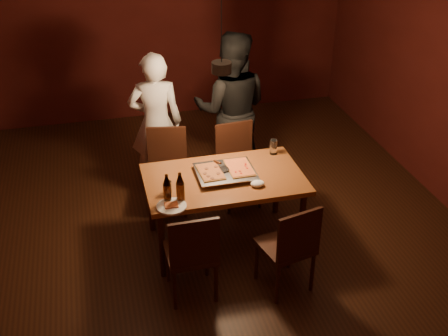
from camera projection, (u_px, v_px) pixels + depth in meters
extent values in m
plane|color=#331A0E|center=(222.00, 227.00, 5.88)|extent=(6.00, 6.00, 0.00)
plane|color=#4E1511|center=(169.00, 19.00, 7.70)|extent=(5.00, 0.00, 5.00)
cube|color=#995427|center=(224.00, 179.00, 5.31)|extent=(1.50, 0.90, 0.05)
cylinder|color=#38190F|center=(162.00, 245.00, 5.05)|extent=(0.06, 0.06, 0.70)
cylinder|color=#38190F|center=(302.00, 224.00, 5.33)|extent=(0.06, 0.06, 0.70)
cylinder|color=#38190F|center=(151.00, 201.00, 5.67)|extent=(0.06, 0.06, 0.70)
cylinder|color=#38190F|center=(277.00, 184.00, 5.95)|extent=(0.06, 0.06, 0.70)
cube|color=#38190F|center=(167.00, 174.00, 5.97)|extent=(0.49, 0.49, 0.04)
cube|color=#38190F|center=(167.00, 146.00, 6.02)|extent=(0.42, 0.11, 0.45)
cube|color=#38190F|center=(239.00, 169.00, 6.08)|extent=(0.45, 0.45, 0.04)
cube|color=#38190F|center=(234.00, 141.00, 6.11)|extent=(0.42, 0.06, 0.45)
cube|color=#38190F|center=(191.00, 253.00, 4.82)|extent=(0.42, 0.42, 0.04)
cube|color=#38190F|center=(194.00, 244.00, 4.54)|extent=(0.42, 0.03, 0.45)
cube|color=#38190F|center=(285.00, 246.00, 4.90)|extent=(0.50, 0.50, 0.04)
cube|color=#38190F|center=(299.00, 236.00, 4.64)|extent=(0.42, 0.12, 0.45)
cube|color=silver|center=(225.00, 173.00, 5.32)|extent=(0.56, 0.46, 0.05)
cube|color=maroon|center=(210.00, 172.00, 5.27)|extent=(0.23, 0.35, 0.02)
cube|color=gold|center=(239.00, 167.00, 5.34)|extent=(0.23, 0.37, 0.02)
cylinder|color=black|center=(167.00, 193.00, 4.90)|extent=(0.07, 0.07, 0.17)
cone|color=black|center=(167.00, 180.00, 4.84)|extent=(0.07, 0.07, 0.10)
cylinder|color=black|center=(180.00, 192.00, 4.90)|extent=(0.07, 0.07, 0.18)
cone|color=black|center=(180.00, 178.00, 4.83)|extent=(0.07, 0.07, 0.10)
cylinder|color=silver|center=(168.00, 187.00, 5.04)|extent=(0.07, 0.07, 0.11)
cylinder|color=silver|center=(274.00, 147.00, 5.66)|extent=(0.08, 0.08, 0.15)
cylinder|color=white|center=(171.00, 206.00, 4.86)|extent=(0.26, 0.26, 0.02)
cube|color=gold|center=(171.00, 205.00, 4.85)|extent=(0.12, 0.09, 0.01)
ellipsoid|color=white|center=(258.00, 184.00, 5.15)|extent=(0.13, 0.10, 0.05)
imported|color=white|center=(156.00, 123.00, 6.19)|extent=(0.63, 0.45, 1.62)
imported|color=black|center=(231.00, 109.00, 6.31)|extent=(1.03, 0.91, 1.78)
cylinder|color=black|center=(221.00, 67.00, 5.00)|extent=(0.18, 0.18, 0.10)
cylinder|color=black|center=(221.00, 5.00, 4.73)|extent=(0.01, 0.01, 1.00)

